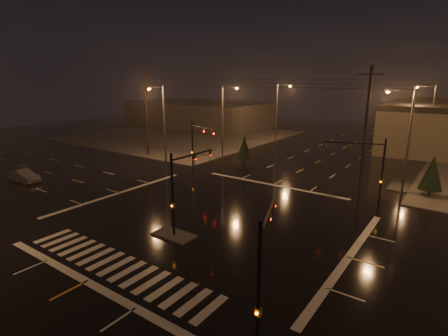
% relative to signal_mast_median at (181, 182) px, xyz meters
% --- Properties ---
extents(ground, '(140.00, 140.00, 0.00)m').
position_rel_signal_mast_median_xyz_m(ground, '(-0.00, 3.07, -3.75)').
color(ground, black).
rests_on(ground, ground).
extents(sidewalk_nw, '(36.00, 36.00, 0.12)m').
position_rel_signal_mast_median_xyz_m(sidewalk_nw, '(-30.00, 33.07, -3.69)').
color(sidewalk_nw, '#403E39').
rests_on(sidewalk_nw, ground).
extents(median_island, '(3.00, 1.60, 0.15)m').
position_rel_signal_mast_median_xyz_m(median_island, '(-0.00, -0.93, -3.68)').
color(median_island, '#403E39').
rests_on(median_island, ground).
extents(crosswalk, '(15.00, 2.60, 0.01)m').
position_rel_signal_mast_median_xyz_m(crosswalk, '(-0.00, -5.93, -3.75)').
color(crosswalk, beige).
rests_on(crosswalk, ground).
extents(stop_bar_near, '(16.00, 0.50, 0.01)m').
position_rel_signal_mast_median_xyz_m(stop_bar_near, '(-0.00, -7.93, -3.75)').
color(stop_bar_near, beige).
rests_on(stop_bar_near, ground).
extents(stop_bar_far, '(16.00, 0.50, 0.01)m').
position_rel_signal_mast_median_xyz_m(stop_bar_far, '(-0.00, 14.07, -3.75)').
color(stop_bar_far, beige).
rests_on(stop_bar_far, ground).
extents(commercial_block, '(30.00, 18.00, 5.60)m').
position_rel_signal_mast_median_xyz_m(commercial_block, '(-35.00, 45.07, -0.95)').
color(commercial_block, '#3E3837').
rests_on(commercial_block, ground).
extents(signal_mast_median, '(0.25, 4.59, 6.00)m').
position_rel_signal_mast_median_xyz_m(signal_mast_median, '(0.00, 0.00, 0.00)').
color(signal_mast_median, black).
rests_on(signal_mast_median, ground).
extents(signal_mast_ne, '(4.84, 1.86, 6.00)m').
position_rel_signal_mast_median_xyz_m(signal_mast_ne, '(9.50, 13.21, 0.04)').
color(signal_mast_ne, black).
rests_on(signal_mast_ne, ground).
extents(signal_mast_nw, '(4.84, 1.86, 6.00)m').
position_rel_signal_mast_median_xyz_m(signal_mast_nw, '(-9.50, 13.21, 0.04)').
color(signal_mast_nw, black).
rests_on(signal_mast_nw, ground).
extents(signal_mast_se, '(1.55, 3.87, 6.00)m').
position_rel_signal_mast_median_xyz_m(signal_mast_se, '(10.23, -6.68, -0.04)').
color(signal_mast_se, black).
rests_on(signal_mast_se, ground).
extents(streetlight_1, '(2.77, 0.32, 10.00)m').
position_rel_signal_mast_median_xyz_m(streetlight_1, '(-11.18, 21.07, 2.05)').
color(streetlight_1, '#38383A').
rests_on(streetlight_1, ground).
extents(streetlight_2, '(2.77, 0.32, 10.00)m').
position_rel_signal_mast_median_xyz_m(streetlight_2, '(-11.18, 37.07, 2.05)').
color(streetlight_2, '#38383A').
rests_on(streetlight_2, ground).
extents(streetlight_3, '(2.77, 0.32, 10.00)m').
position_rel_signal_mast_median_xyz_m(streetlight_3, '(11.18, 19.07, 2.05)').
color(streetlight_3, '#38383A').
rests_on(streetlight_3, ground).
extents(streetlight_4, '(2.77, 0.32, 10.00)m').
position_rel_signal_mast_median_xyz_m(streetlight_4, '(11.18, 39.07, 2.05)').
color(streetlight_4, '#38383A').
rests_on(streetlight_4, ground).
extents(streetlight_5, '(0.32, 2.77, 10.00)m').
position_rel_signal_mast_median_xyz_m(streetlight_5, '(-16.00, 14.26, 2.05)').
color(streetlight_5, '#38383A').
rests_on(streetlight_5, ground).
extents(utility_pole_0, '(2.20, 0.32, 12.00)m').
position_rel_signal_mast_median_xyz_m(utility_pole_0, '(-22.00, 17.07, 2.38)').
color(utility_pole_0, black).
rests_on(utility_pole_0, ground).
extents(utility_pole_1, '(2.20, 0.32, 12.00)m').
position_rel_signal_mast_median_xyz_m(utility_pole_1, '(8.00, 17.07, 2.38)').
color(utility_pole_1, black).
rests_on(utility_pole_1, ground).
extents(conifer_0, '(2.07, 2.07, 3.93)m').
position_rel_signal_mast_median_xyz_m(conifer_0, '(13.76, 19.32, -1.44)').
color(conifer_0, black).
rests_on(conifer_0, ground).
extents(conifer_3, '(1.93, 1.93, 3.72)m').
position_rel_signal_mast_median_xyz_m(conifer_3, '(-7.42, 20.21, -1.55)').
color(conifer_3, black).
rests_on(conifer_3, ground).
extents(car_crossing, '(4.25, 1.82, 1.36)m').
position_rel_signal_mast_median_xyz_m(car_crossing, '(-22.52, -0.44, -3.07)').
color(car_crossing, '#595D61').
rests_on(car_crossing, ground).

